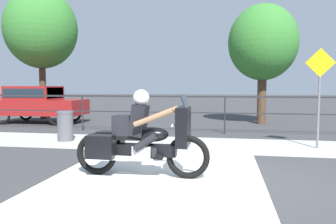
{
  "coord_description": "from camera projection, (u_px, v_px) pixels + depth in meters",
  "views": [
    {
      "loc": [
        0.03,
        -5.53,
        1.6
      ],
      "look_at": [
        -1.25,
        1.66,
        1.03
      ],
      "focal_mm": 35.0,
      "sensor_mm": 36.0,
      "label": 1
    }
  ],
  "objects": [
    {
      "name": "ground_plane",
      "position": [
        223.0,
        181.0,
        5.56
      ],
      "size": [
        120.0,
        120.0,
        0.0
      ],
      "primitive_type": "plane",
      "color": "#38383A"
    },
    {
      "name": "sidewalk_band",
      "position": [
        224.0,
        145.0,
        8.9
      ],
      "size": [
        44.0,
        2.4,
        0.01
      ],
      "primitive_type": "cube",
      "color": "#A8A59E",
      "rests_on": "ground"
    },
    {
      "name": "crosswalk_band",
      "position": [
        154.0,
        180.0,
        5.57
      ],
      "size": [
        3.67,
        6.0,
        0.01
      ],
      "primitive_type": "cube",
      "color": "silver",
      "rests_on": "ground"
    },
    {
      "name": "fence_railing",
      "position": [
        225.0,
        104.0,
        10.96
      ],
      "size": [
        36.0,
        0.05,
        1.29
      ],
      "color": "#232326",
      "rests_on": "ground"
    },
    {
      "name": "motorcycle",
      "position": [
        141.0,
        138.0,
        5.79
      ],
      "size": [
        2.43,
        0.76,
        1.55
      ],
      "rotation": [
        0.0,
        0.0,
        0.02
      ],
      "color": "black",
      "rests_on": "ground"
    },
    {
      "name": "parked_car",
      "position": [
        37.0,
        102.0,
        14.38
      ],
      "size": [
        3.94,
        1.77,
        1.62
      ],
      "rotation": [
        0.0,
        0.0,
        0.02
      ],
      "color": "maroon",
      "rests_on": "ground"
    },
    {
      "name": "trash_bin",
      "position": [
        65.0,
        126.0,
        9.59
      ],
      "size": [
        0.48,
        0.48,
        0.88
      ],
      "color": "#515156",
      "rests_on": "ground"
    },
    {
      "name": "street_sign",
      "position": [
        319.0,
        86.0,
        8.31
      ],
      "size": [
        0.73,
        0.06,
        2.57
      ],
      "color": "slate",
      "rests_on": "ground"
    },
    {
      "name": "tree_behind_sign",
      "position": [
        263.0,
        43.0,
        13.78
      ],
      "size": [
        2.9,
        2.9,
        5.05
      ],
      "color": "#473323",
      "rests_on": "ground"
    },
    {
      "name": "tree_behind_car",
      "position": [
        41.0,
        29.0,
        15.87
      ],
      "size": [
        3.46,
        3.46,
        6.29
      ],
      "color": "#473323",
      "rests_on": "ground"
    }
  ]
}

